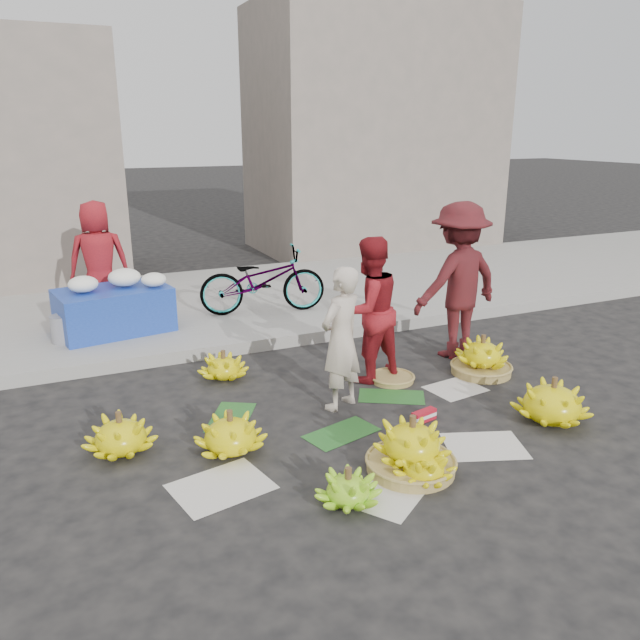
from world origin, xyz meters
name	(u,v)px	position (x,y,z in m)	size (l,w,h in m)	color
ground	(342,422)	(0.00, 0.00, 0.00)	(80.00, 80.00, 0.00)	black
curb	(263,342)	(0.00, 2.20, 0.07)	(40.00, 0.25, 0.15)	gray
sidewalk	(217,302)	(0.00, 4.30, 0.06)	(40.00, 4.00, 0.12)	gray
building_right	(374,132)	(4.50, 7.70, 2.50)	(5.00, 3.00, 5.00)	gray
newspaper_scatter	(386,463)	(0.00, -0.80, 0.00)	(3.20, 1.80, 0.00)	silver
banana_leaves	(323,415)	(-0.10, 0.20, 0.00)	(2.00, 1.00, 0.00)	#1B531E
banana_bunch_0	(231,434)	(-1.08, -0.11, 0.16)	(0.73, 0.73, 0.37)	yellow
banana_bunch_1	(348,489)	(-0.53, -1.18, 0.12)	(0.49, 0.49, 0.29)	#6BBC1A
banana_bunch_2	(412,447)	(0.12, -0.98, 0.20)	(0.80, 0.80, 0.47)	olive
banana_bunch_3	(424,467)	(0.13, -1.14, 0.12)	(0.57, 0.57, 0.29)	yellow
banana_bunch_4	(552,402)	(1.75, -0.77, 0.20)	(0.86, 0.86, 0.43)	yellow
banana_bunch_5	(482,357)	(1.91, 0.44, 0.19)	(0.65, 0.65, 0.44)	olive
banana_bunch_6	(121,435)	(-1.91, 0.25, 0.16)	(0.74, 0.74, 0.36)	yellow
banana_bunch_7	(224,366)	(-0.70, 1.46, 0.13)	(0.62, 0.62, 0.31)	yellow
basket_spare	(392,379)	(0.91, 0.65, 0.03)	(0.45, 0.45, 0.05)	olive
incense_stack	(424,415)	(0.69, -0.30, 0.06)	(0.25, 0.08, 0.10)	#AA1222
vendor_cream	(341,339)	(0.13, 0.31, 0.69)	(0.50, 0.33, 1.38)	beige
vendor_red	(369,310)	(0.70, 0.82, 0.77)	(0.75, 0.58, 1.53)	maroon
man_striped	(458,281)	(1.99, 1.06, 0.90)	(1.16, 0.67, 1.80)	maroon
flower_table	(115,307)	(-1.58, 3.23, 0.44)	(1.44, 1.04, 0.77)	#18359C
grey_bucket	(64,329)	(-2.20, 3.05, 0.28)	(0.29, 0.29, 0.33)	gray
flower_vendor	(99,260)	(-1.65, 3.95, 0.90)	(0.77, 0.50, 1.57)	maroon
bicycle	(263,280)	(0.39, 3.28, 0.57)	(1.72, 0.60, 0.91)	gray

